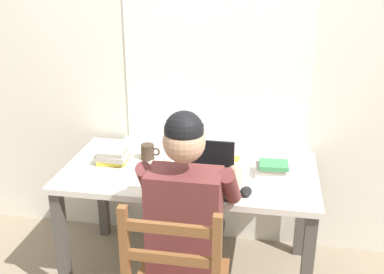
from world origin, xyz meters
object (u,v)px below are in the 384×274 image
object	(u,v)px
laptop	(202,175)
landscape_photo_print	(229,158)
seated_person	(189,214)
book_stack_main	(272,169)
coffee_mug_white	(157,170)
coffee_mug_dark	(148,152)
book_stack_side	(113,156)
desk	(190,183)
computer_mouse	(246,191)

from	to	relation	value
laptop	landscape_photo_print	size ratio (longest dim) A/B	2.54
seated_person	book_stack_main	world-z (taller)	seated_person
seated_person	landscape_photo_print	size ratio (longest dim) A/B	9.64
coffee_mug_white	coffee_mug_dark	world-z (taller)	coffee_mug_dark
book_stack_main	book_stack_side	size ratio (longest dim) A/B	0.96
desk	coffee_mug_white	distance (m)	0.25
seated_person	coffee_mug_white	size ratio (longest dim) A/B	10.27
desk	laptop	distance (m)	0.25
seated_person	landscape_photo_print	distance (m)	0.66
seated_person	computer_mouse	world-z (taller)	seated_person
computer_mouse	coffee_mug_dark	size ratio (longest dim) A/B	0.84
computer_mouse	landscape_photo_print	xyz separation A→B (m)	(-0.13, 0.44, -0.02)
book_stack_side	book_stack_main	bearing A→B (deg)	-0.66
book_stack_side	landscape_photo_print	world-z (taller)	book_stack_side
computer_mouse	seated_person	bearing A→B (deg)	-142.71
landscape_photo_print	coffee_mug_white	bearing A→B (deg)	-134.55
seated_person	coffee_mug_white	bearing A→B (deg)	126.40
coffee_mug_white	book_stack_main	xyz separation A→B (m)	(0.62, 0.13, -0.00)
coffee_mug_dark	book_stack_side	xyz separation A→B (m)	(-0.19, -0.09, -0.01)
coffee_mug_white	landscape_photo_print	size ratio (longest dim) A/B	0.94
desk	book_stack_main	xyz separation A→B (m)	(0.47, -0.00, 0.13)
book_stack_main	seated_person	bearing A→B (deg)	-130.77
seated_person	coffee_mug_white	xyz separation A→B (m)	(-0.24, 0.32, 0.07)
desk	coffee_mug_dark	bearing A→B (deg)	160.59
laptop	computer_mouse	xyz separation A→B (m)	(0.24, -0.07, -0.04)
book_stack_side	desk	bearing A→B (deg)	-1.29
computer_mouse	book_stack_main	xyz separation A→B (m)	(0.12, 0.25, 0.02)
desk	computer_mouse	size ratio (longest dim) A/B	14.54
book_stack_main	coffee_mug_dark	bearing A→B (deg)	172.58
coffee_mug_dark	book_stack_side	world-z (taller)	coffee_mug_dark
seated_person	laptop	distance (m)	0.29
book_stack_side	seated_person	bearing A→B (deg)	-40.35
desk	book_stack_side	xyz separation A→B (m)	(-0.47, 0.01, 0.13)
book_stack_main	book_stack_side	world-z (taller)	book_stack_side
book_stack_side	coffee_mug_white	bearing A→B (deg)	-24.65
book_stack_side	landscape_photo_print	size ratio (longest dim) A/B	1.54
laptop	computer_mouse	distance (m)	0.26
coffee_mug_dark	computer_mouse	bearing A→B (deg)	-29.30
coffee_mug_white	coffee_mug_dark	distance (m)	0.25
coffee_mug_white	book_stack_main	bearing A→B (deg)	11.76
seated_person	coffee_mug_dark	world-z (taller)	seated_person
desk	laptop	world-z (taller)	laptop
desk	book_stack_main	world-z (taller)	book_stack_main
laptop	landscape_photo_print	xyz separation A→B (m)	(0.11, 0.37, -0.05)
coffee_mug_dark	book_stack_main	xyz separation A→B (m)	(0.74, -0.10, -0.01)
seated_person	book_stack_main	distance (m)	0.60
coffee_mug_white	laptop	bearing A→B (deg)	-10.47
coffee_mug_dark	landscape_photo_print	xyz separation A→B (m)	(0.48, 0.10, -0.05)
coffee_mug_white	landscape_photo_print	bearing A→B (deg)	41.21
coffee_mug_white	desk	bearing A→B (deg)	39.41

